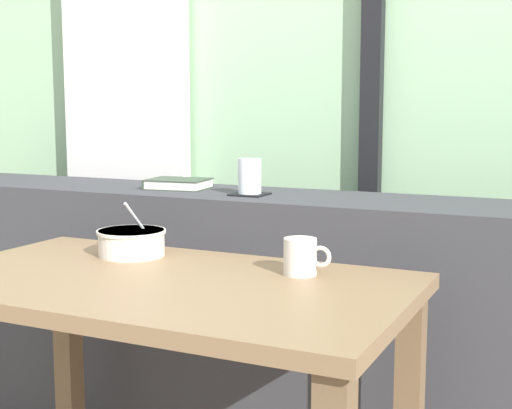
# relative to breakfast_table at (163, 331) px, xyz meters

# --- Properties ---
(outdoor_backdrop) EXTENTS (4.80, 0.08, 2.80)m
(outdoor_backdrop) POSITION_rel_breakfast_table_xyz_m (-0.09, 1.16, 0.80)
(outdoor_backdrop) COLOR #9EC699
(outdoor_backdrop) RESTS_ON ground
(curtain_left_panel) EXTENTS (0.56, 0.06, 2.50)m
(curtain_left_panel) POSITION_rel_breakfast_table_xyz_m (-0.85, 1.06, 0.65)
(curtain_left_panel) COLOR white
(curtain_left_panel) RESTS_ON ground
(window_divider_post) EXTENTS (0.07, 0.05, 2.60)m
(window_divider_post) POSITION_rel_breakfast_table_xyz_m (0.16, 1.09, 0.70)
(window_divider_post) COLOR black
(window_divider_post) RESTS_ON ground
(dark_console_ledge) EXTENTS (2.80, 0.38, 0.85)m
(dark_console_ledge) POSITION_rel_breakfast_table_xyz_m (-0.09, 0.62, -0.18)
(dark_console_ledge) COLOR #38383D
(dark_console_ledge) RESTS_ON ground
(breakfast_table) EXTENTS (1.11, 0.63, 0.73)m
(breakfast_table) POSITION_rel_breakfast_table_xyz_m (0.00, 0.00, 0.00)
(breakfast_table) COLOR brown
(breakfast_table) RESTS_ON ground
(coaster_square) EXTENTS (0.10, 0.10, 0.00)m
(coaster_square) POSITION_rel_breakfast_table_xyz_m (-0.06, 0.57, 0.25)
(coaster_square) COLOR black
(coaster_square) RESTS_ON dark_console_ledge
(juice_glass) EXTENTS (0.07, 0.07, 0.10)m
(juice_glass) POSITION_rel_breakfast_table_xyz_m (-0.06, 0.57, 0.30)
(juice_glass) COLOR white
(juice_glass) RESTS_ON coaster_square
(closed_book) EXTENTS (0.20, 0.17, 0.03)m
(closed_book) POSITION_rel_breakfast_table_xyz_m (-0.34, 0.63, 0.26)
(closed_book) COLOR #334233
(closed_book) RESTS_ON dark_console_ledge
(soup_bowl) EXTENTS (0.18, 0.18, 0.14)m
(soup_bowl) POSITION_rel_breakfast_table_xyz_m (-0.21, 0.18, 0.16)
(soup_bowl) COLOR silver
(soup_bowl) RESTS_ON breakfast_table
(ceramic_mug) EXTENTS (0.11, 0.08, 0.08)m
(ceramic_mug) POSITION_rel_breakfast_table_xyz_m (0.27, 0.16, 0.16)
(ceramic_mug) COLOR silver
(ceramic_mug) RESTS_ON breakfast_table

